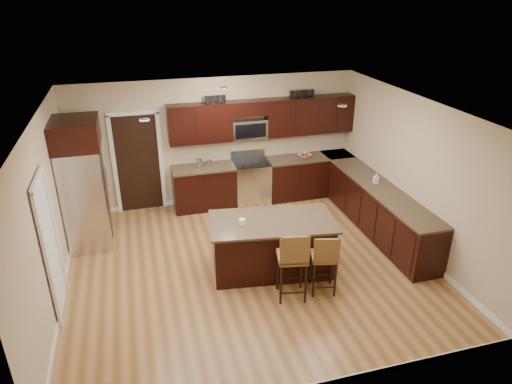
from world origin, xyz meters
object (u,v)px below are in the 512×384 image
object	(u,v)px
refrigerator	(83,183)
stool_mid	(293,258)
island	(272,247)
stool_right	(325,257)
range	(251,182)

from	to	relation	value
refrigerator	stool_mid	bearing A→B (deg)	-40.47
island	refrigerator	size ratio (longest dim) A/B	0.91
island	stool_right	distance (m)	1.04
range	stool_right	distance (m)	3.48
stool_mid	stool_right	world-z (taller)	stool_mid
island	stool_right	size ratio (longest dim) A/B	2.08
stool_mid	refrigerator	bearing A→B (deg)	150.20
range	refrigerator	size ratio (longest dim) A/B	0.47
range	stool_mid	xyz separation A→B (m)	(-0.29, -3.48, 0.25)
range	refrigerator	world-z (taller)	refrigerator
island	stool_right	world-z (taller)	stool_right
stool_right	island	bearing A→B (deg)	137.98
island	stool_mid	world-z (taller)	stool_mid
range	stool_right	world-z (taller)	range
stool_mid	stool_right	xyz separation A→B (m)	(0.51, 0.01, -0.08)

